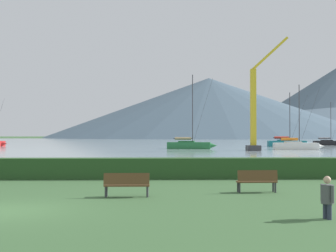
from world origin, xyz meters
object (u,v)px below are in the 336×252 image
object	(u,v)px
sailboat_slip_7	(287,143)
park_bench_under_tree	(127,183)
park_bench_near_path	(257,180)
dock_crane	(255,114)
sailboat_slip_0	(190,145)
person_seated_viewer	(327,196)
sailboat_slip_3	(329,142)
sailboat_slip_2	(296,145)

from	to	relation	value
sailboat_slip_7	park_bench_under_tree	bearing A→B (deg)	-105.68
park_bench_near_path	dock_crane	xyz separation A→B (m)	(10.61, 50.46, 4.95)
sailboat_slip_7	dock_crane	bearing A→B (deg)	-112.04
sailboat_slip_0	sailboat_slip_7	world-z (taller)	sailboat_slip_0
person_seated_viewer	park_bench_near_path	bearing A→B (deg)	79.49
sailboat_slip_7	sailboat_slip_3	bearing A→B (deg)	45.59
dock_crane	park_bench_near_path	bearing A→B (deg)	-101.88
sailboat_slip_7	person_seated_viewer	world-z (taller)	sailboat_slip_7
dock_crane	park_bench_under_tree	bearing A→B (deg)	-107.21
sailboat_slip_0	sailboat_slip_3	size ratio (longest dim) A/B	1.29
sailboat_slip_3	park_bench_under_tree	bearing A→B (deg)	-108.23
park_bench_near_path	person_seated_viewer	bearing A→B (deg)	-85.16
sailboat_slip_3	dock_crane	size ratio (longest dim) A/B	0.56
sailboat_slip_7	sailboat_slip_0	bearing A→B (deg)	-140.88
sailboat_slip_0	sailboat_slip_7	xyz separation A→B (m)	(20.53, 14.17, -0.00)
dock_crane	person_seated_viewer	bearing A→B (deg)	-99.91
park_bench_under_tree	dock_crane	size ratio (longest dim) A/B	0.10
sailboat_slip_7	park_bench_under_tree	size ratio (longest dim) A/B	6.04
sailboat_slip_3	park_bench_near_path	world-z (taller)	sailboat_slip_3
sailboat_slip_0	park_bench_under_tree	world-z (taller)	sailboat_slip_0
sailboat_slip_2	sailboat_slip_7	distance (m)	18.71
sailboat_slip_0	sailboat_slip_3	distance (m)	41.31
sailboat_slip_0	dock_crane	xyz separation A→B (m)	(9.18, -8.55, 4.77)
sailboat_slip_2	dock_crane	bearing A→B (deg)	-144.59
sailboat_slip_3	person_seated_viewer	xyz separation A→B (m)	(-33.64, -90.21, 0.07)
park_bench_under_tree	dock_crane	xyz separation A→B (m)	(16.03, 51.74, 4.95)
sailboat_slip_3	park_bench_near_path	size ratio (longest dim) A/B	5.69
sailboat_slip_3	park_bench_near_path	bearing A→B (deg)	-105.47
sailboat_slip_7	park_bench_near_path	bearing A→B (deg)	-102.20
sailboat_slip_0	sailboat_slip_7	size ratio (longest dim) A/B	1.16
sailboat_slip_0	dock_crane	bearing A→B (deg)	-34.47
sailboat_slip_0	sailboat_slip_2	distance (m)	17.30
sailboat_slip_0	park_bench_under_tree	bearing A→B (deg)	-88.00
sailboat_slip_3	dock_crane	world-z (taller)	dock_crane
park_bench_under_tree	person_seated_viewer	size ratio (longest dim) A/B	1.43
sailboat_slip_3	sailboat_slip_7	xyz separation A→B (m)	(-12.39, -10.80, 0.09)
park_bench_near_path	dock_crane	distance (m)	51.80
dock_crane	sailboat_slip_2	bearing A→B (deg)	29.90
sailboat_slip_7	person_seated_viewer	distance (m)	82.21
sailboat_slip_2	sailboat_slip_7	size ratio (longest dim) A/B	0.96
park_bench_near_path	dock_crane	world-z (taller)	dock_crane
sailboat_slip_0	park_bench_near_path	size ratio (longest dim) A/B	7.34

